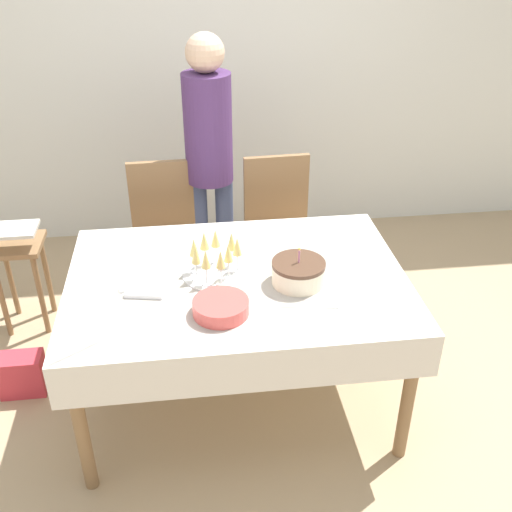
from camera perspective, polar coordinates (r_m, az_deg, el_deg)
The scene contains 14 objects.
ground_plane at distance 3.25m, azimuth -1.60°, elevation -13.13°, with size 12.00×12.00×0.00m, color tan.
wall_back at distance 4.37m, azimuth -4.58°, elevation 18.73°, with size 8.00×0.05×2.70m.
dining_table at distance 2.84m, azimuth -1.78°, elevation -3.66°, with size 1.57×1.10×0.75m.
dining_chair_far_left at distance 3.64m, azimuth -8.57°, elevation 1.98°, with size 0.43×0.43×0.95m.
dining_chair_far_right at distance 3.68m, azimuth 2.22°, elevation 2.64°, with size 0.44×0.44×0.95m.
birthday_cake at distance 2.71m, azimuth 4.05°, elevation -1.57°, with size 0.24×0.24×0.18m.
champagne_tray at distance 2.75m, azimuth -3.93°, elevation -0.03°, with size 0.30×0.30×0.18m.
plate_stack_main at distance 2.53m, azimuth -3.37°, elevation -4.88°, with size 0.24×0.24×0.06m.
cake_knife at distance 2.59m, azimuth 4.56°, elevation -4.80°, with size 0.30×0.07×0.00m.
fork_pile at distance 2.69m, azimuth -10.59°, elevation -3.53°, with size 0.18×0.09×0.02m.
napkin_pile at distance 2.78m, azimuth -11.25°, elevation -2.48°, with size 0.15×0.15×0.01m.
person_standing at distance 3.58m, azimuth -4.51°, elevation 10.15°, with size 0.28×0.28×1.65m.
high_chair at distance 3.72m, azimuth -21.80°, elevation -0.09°, with size 0.33×0.35×0.71m.
gift_bag at distance 3.42m, azimuth -21.39°, elevation -10.44°, with size 0.23×0.14×0.23m.
Camera 1 is at (-0.21, -2.33, 2.25)m, focal length 42.00 mm.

